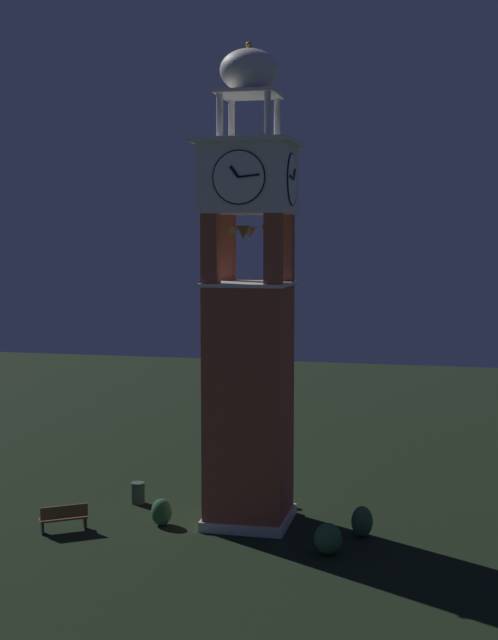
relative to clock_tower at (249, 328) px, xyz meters
The scene contains 8 objects.
ground 6.88m from the clock_tower, 89.83° to the left, with size 80.00×80.00×0.00m, color black.
clock_tower is the anchor object (origin of this frame).
park_bench 9.04m from the clock_tower, 68.04° to the right, with size 1.25×1.58×0.95m.
lamp_post 6.31m from the clock_tower, 148.96° to the right, with size 0.36×0.36×3.89m.
trash_bin 8.03m from the clock_tower, 105.03° to the right, with size 0.52×0.52×0.80m, color #38513D.
shrub_near_entry 7.54m from the clock_tower, 51.46° to the left, with size 0.88×0.88×1.01m, color #336638.
shrub_left_of_tower 7.55m from the clock_tower, 81.44° to the left, with size 0.72×0.72×1.04m, color #336638.
shrub_behind_bench 7.10m from the clock_tower, 71.28° to the right, with size 0.72×0.72×0.94m, color #336638.
Camera 1 is at (29.63, 6.84, 10.05)m, focal length 49.84 mm.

